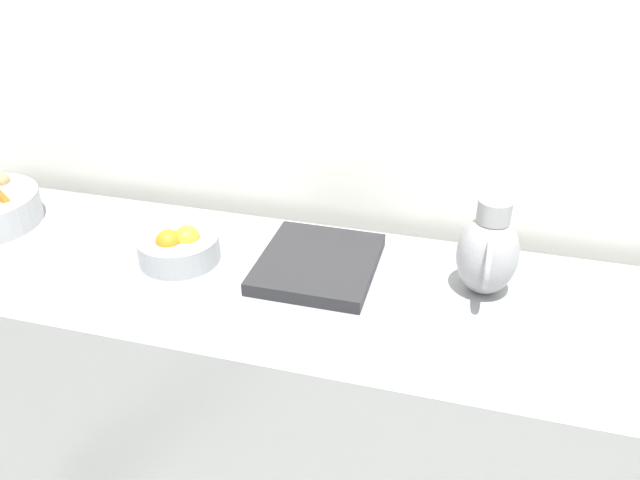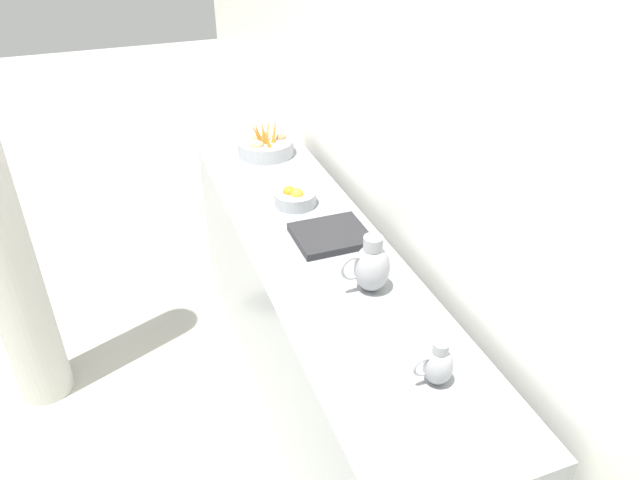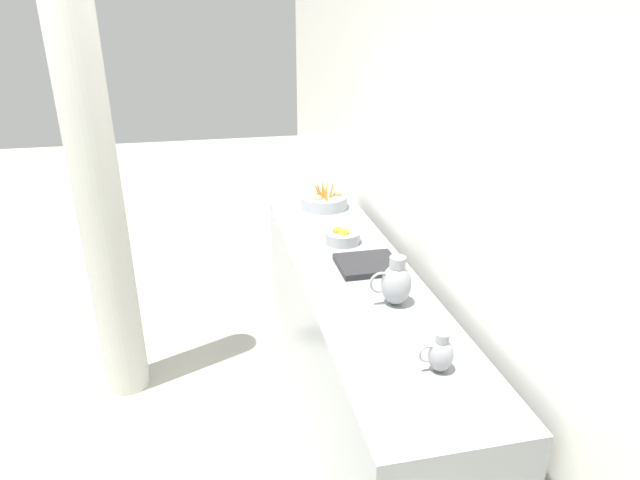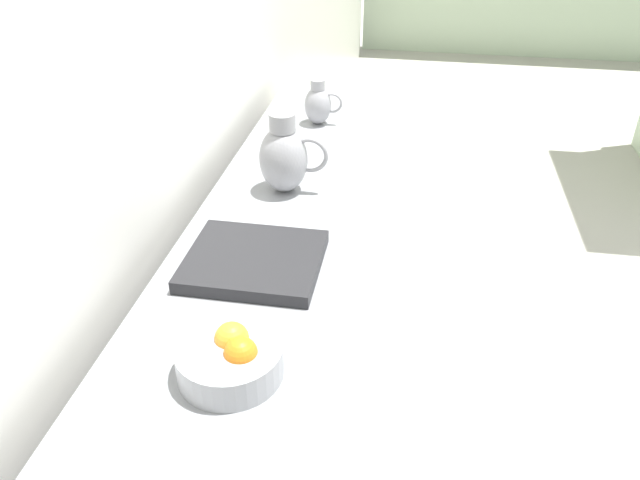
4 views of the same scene
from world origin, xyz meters
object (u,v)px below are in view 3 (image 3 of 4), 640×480
object	(u,v)px
orange_bowl	(342,236)
support_column	(93,162)
vegetable_colander	(324,201)
metal_pitcher_tall	(396,283)
metal_pitcher_short	(440,354)

from	to	relation	value
orange_bowl	support_column	size ratio (longest dim) A/B	0.07
vegetable_colander	metal_pitcher_tall	distance (m)	1.47
orange_bowl	metal_pitcher_short	bearing A→B (deg)	92.46
metal_pitcher_short	support_column	bearing A→B (deg)	-44.68
vegetable_colander	metal_pitcher_short	xyz separation A→B (m)	(-0.03, 2.02, 0.03)
vegetable_colander	orange_bowl	bearing A→B (deg)	87.25
metal_pitcher_short	orange_bowl	bearing A→B (deg)	-87.54
metal_pitcher_tall	support_column	bearing A→B (deg)	-31.21
vegetable_colander	support_column	bearing A→B (deg)	21.53
orange_bowl	metal_pitcher_short	distance (m)	1.36
vegetable_colander	orange_bowl	distance (m)	0.67
metal_pitcher_tall	metal_pitcher_short	xyz separation A→B (m)	(0.01, 0.56, -0.04)
orange_bowl	metal_pitcher_tall	xyz separation A→B (m)	(-0.07, 0.80, 0.07)
vegetable_colander	support_column	distance (m)	1.64
orange_bowl	support_column	world-z (taller)	support_column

